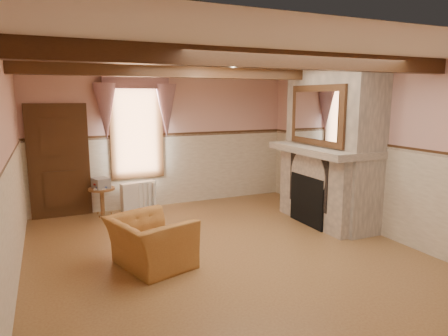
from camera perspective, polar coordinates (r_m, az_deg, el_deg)
name	(u,v)px	position (r m, az deg, el deg)	size (l,w,h in m)	color
floor	(223,252)	(6.09, -0.17, -11.95)	(5.50, 6.00, 0.01)	brown
ceiling	(223,59)	(5.67, -0.19, 15.30)	(5.50, 6.00, 0.01)	silver
wall_back	(165,140)	(8.52, -8.40, 4.01)	(5.50, 0.02, 2.80)	#CF9A8F
wall_front	(383,216)	(3.27, 21.79, -6.36)	(5.50, 0.02, 2.80)	#CF9A8F
wall_left	(5,175)	(5.26, -28.76, -0.86)	(0.02, 6.00, 2.80)	#CF9A8F
wall_right	(370,150)	(7.26, 20.09, 2.47)	(0.02, 6.00, 2.80)	#CF9A8F
wainscot	(223,204)	(5.85, -0.18, -5.13)	(5.50, 6.00, 1.50)	beige
chair_rail	(223,153)	(5.70, -0.18, 2.17)	(5.50, 6.00, 0.08)	black
firebox	(310,200)	(7.41, 12.22, -4.48)	(0.20, 0.95, 0.90)	black
armchair	(151,242)	(5.60, -10.44, -10.37)	(1.06, 0.92, 0.69)	#9E662D
side_table	(102,202)	(8.16, -16.99, -4.62)	(0.50, 0.50, 0.55)	brown
book_stack	(101,183)	(8.05, -17.18, -2.08)	(0.26, 0.32, 0.20)	#B7AD8C
radiator	(138,197)	(8.27, -12.13, -4.04)	(0.70, 0.18, 0.60)	silver
bowl	(320,143)	(7.45, 13.60, 3.44)	(0.32, 0.32, 0.08)	brown
mantel_clock	(298,137)	(8.01, 10.52, 4.44)	(0.14, 0.24, 0.20)	black
oil_lamp	(305,136)	(7.82, 11.51, 4.56)	(0.11, 0.11, 0.28)	#B68433
candle_red	(351,146)	(6.84, 17.68, 3.02)	(0.06, 0.06, 0.16)	maroon
jar_yellow	(335,145)	(7.14, 15.53, 3.25)	(0.06, 0.06, 0.12)	yellow
fireplace	(332,147)	(7.49, 15.12, 2.95)	(0.85, 2.00, 2.80)	gray
mantel	(323,149)	(7.39, 14.02, 2.59)	(1.05, 2.05, 0.12)	gray
overmantel_mirror	(316,115)	(7.22, 13.06, 7.33)	(0.06, 1.44, 1.04)	silver
door	(59,163)	(8.20, -22.48, 0.65)	(1.10, 0.10, 2.10)	black
window	(137,129)	(8.33, -12.38, 5.48)	(1.06, 0.08, 2.02)	white
window_drapes	(136,99)	(8.22, -12.41, 9.61)	(1.30, 0.14, 1.40)	gray
ceiling_beam_front	(267,59)	(4.59, 6.10, 15.22)	(5.50, 0.18, 0.20)	black
ceiling_beam_back	(193,72)	(6.77, -4.42, 13.57)	(5.50, 0.18, 0.20)	black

